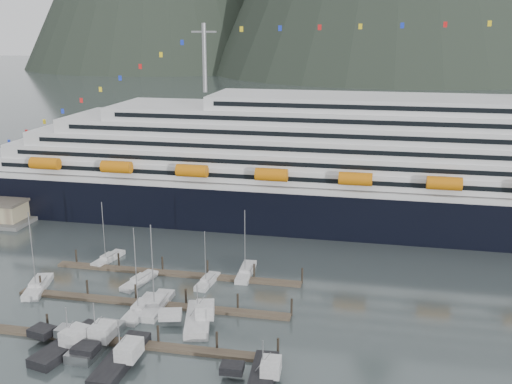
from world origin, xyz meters
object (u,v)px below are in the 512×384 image
at_px(trawler_a, 68,343).
at_px(cruise_ship, 371,174).
at_px(sailboat_b, 139,281).
at_px(trawler_b, 95,340).
at_px(sailboat_c, 157,306).
at_px(sailboat_d, 141,309).
at_px(sailboat_g, 246,272).
at_px(sailboat_a, 38,287).
at_px(sailboat_f, 207,282).
at_px(trawler_e, 197,318).
at_px(sailboat_e, 108,259).
at_px(trawler_d, 262,374).
at_px(trawler_c, 119,357).

bearing_deg(trawler_a, cruise_ship, -18.79).
bearing_deg(sailboat_b, trawler_b, -161.55).
distance_m(sailboat_c, sailboat_d, 2.67).
relative_size(cruise_ship, trawler_a, 15.46).
bearing_deg(trawler_a, sailboat_g, -18.86).
height_order(sailboat_a, trawler_b, sailboat_a).
bearing_deg(sailboat_f, sailboat_g, -41.21).
height_order(sailboat_a, trawler_e, sailboat_a).
bearing_deg(sailboat_e, sailboat_f, -96.93).
distance_m(cruise_ship, trawler_a, 80.21).
bearing_deg(cruise_ship, trawler_d, -99.86).
distance_m(sailboat_c, trawler_a, 16.89).
height_order(sailboat_c, trawler_b, sailboat_c).
relative_size(cruise_ship, sailboat_g, 15.52).
height_order(sailboat_d, trawler_b, sailboat_d).
bearing_deg(trawler_b, trawler_a, 115.55).
xyz_separation_m(sailboat_c, sailboat_g, (11.48, 16.93, -0.04)).
height_order(cruise_ship, sailboat_c, cruise_ship).
bearing_deg(cruise_ship, sailboat_e, -145.40).
xyz_separation_m(sailboat_a, trawler_e, (31.75, -6.42, 0.48)).
bearing_deg(trawler_a, trawler_d, -81.62).
distance_m(sailboat_g, trawler_c, 35.58).
relative_size(sailboat_g, trawler_e, 1.13).
height_order(trawler_d, trawler_e, trawler_e).
distance_m(sailboat_b, trawler_c, 27.16).
bearing_deg(sailboat_g, trawler_b, 149.71).
bearing_deg(trawler_c, sailboat_e, 28.05).
relative_size(sailboat_f, sailboat_g, 0.80).
xyz_separation_m(cruise_ship, trawler_a, (-41.55, -67.70, -11.13)).
bearing_deg(sailboat_f, sailboat_d, 154.63).
distance_m(sailboat_d, sailboat_e, 24.58).
bearing_deg(sailboat_c, sailboat_e, 42.36).
bearing_deg(trawler_b, sailboat_d, -8.78).
distance_m(sailboat_a, trawler_d, 49.02).
bearing_deg(sailboat_d, cruise_ship, -32.07).
xyz_separation_m(cruise_ship, sailboat_f, (-27.99, -41.58, -11.65)).
relative_size(sailboat_a, trawler_d, 1.39).
relative_size(sailboat_b, sailboat_f, 1.06).
bearing_deg(sailboat_a, sailboat_c, -111.83).
bearing_deg(cruise_ship, sailboat_f, -123.95).
bearing_deg(cruise_ship, sailboat_a, -138.63).
xyz_separation_m(trawler_c, trawler_d, (20.31, -0.01, -0.05)).
relative_size(trawler_a, trawler_c, 0.98).
bearing_deg(trawler_a, trawler_c, -91.10).
bearing_deg(trawler_a, sailboat_b, 9.69).
relative_size(cruise_ship, trawler_e, 17.55).
bearing_deg(sailboat_b, sailboat_g, -53.81).
bearing_deg(sailboat_e, sailboat_a, 166.75).
bearing_deg(trawler_b, cruise_ship, -27.44).
bearing_deg(cruise_ship, sailboat_b, -132.52).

